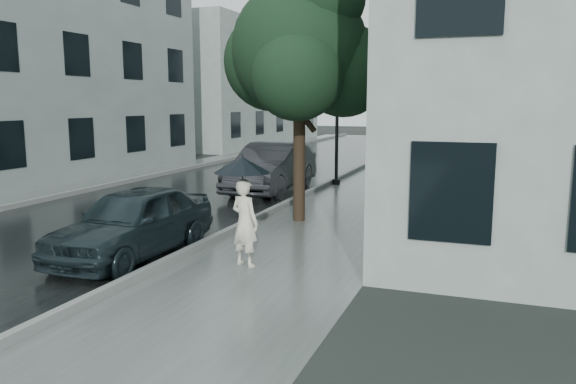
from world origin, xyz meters
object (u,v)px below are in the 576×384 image
at_px(lamp_post, 333,94).
at_px(car_far, 272,168).
at_px(pedestrian, 245,223).
at_px(car_near, 133,222).
at_px(street_tree, 301,47).

relative_size(lamp_post, car_far, 1.17).
bearing_deg(pedestrian, car_far, -51.94).
height_order(pedestrian, car_near, pedestrian).
relative_size(pedestrian, street_tree, 0.25).
relative_size(street_tree, car_far, 1.31).
bearing_deg(street_tree, lamp_post, 98.25).
distance_m(street_tree, car_far, 5.68).
bearing_deg(car_far, lamp_post, 56.68).
xyz_separation_m(lamp_post, car_near, (-1.01, -10.47, -2.52)).
height_order(pedestrian, car_far, car_far).
xyz_separation_m(street_tree, lamp_post, (-0.89, 6.16, -1.02)).
height_order(street_tree, car_far, street_tree).
bearing_deg(street_tree, car_far, 120.94).
distance_m(street_tree, lamp_post, 6.31).
relative_size(pedestrian, lamp_post, 0.28).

